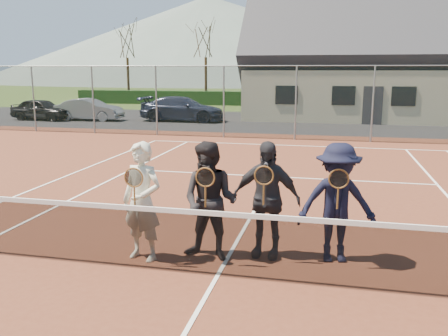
# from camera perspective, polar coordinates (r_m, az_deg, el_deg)

# --- Properties ---
(ground) EXTENTS (220.00, 220.00, 0.00)m
(ground) POSITION_cam_1_polar(r_m,az_deg,el_deg) (26.20, 9.62, 5.36)
(ground) COLOR #314719
(ground) RESTS_ON ground
(court_surface) EXTENTS (30.00, 30.00, 0.02)m
(court_surface) POSITION_cam_1_polar(r_m,az_deg,el_deg) (6.81, -0.78, -12.94)
(court_surface) COLOR #562819
(court_surface) RESTS_ON ground
(tarmac_carpark) EXTENTS (40.00, 12.00, 0.01)m
(tarmac_carpark) POSITION_cam_1_polar(r_m,az_deg,el_deg) (26.73, 1.00, 5.65)
(tarmac_carpark) COLOR black
(tarmac_carpark) RESTS_ON ground
(hedge_row) EXTENTS (40.00, 1.20, 1.10)m
(hedge_row) POSITION_cam_1_polar(r_m,az_deg,el_deg) (38.11, 10.74, 8.11)
(hedge_row) COLOR black
(hedge_row) RESTS_ON ground
(hill_west) EXTENTS (110.00, 110.00, 18.00)m
(hill_west) POSITION_cam_1_polar(r_m,az_deg,el_deg) (104.60, -1.88, 15.14)
(hill_west) COLOR #53635C
(hill_west) RESTS_ON ground
(hill_centre) EXTENTS (120.00, 120.00, 22.00)m
(hill_centre) POSITION_cam_1_polar(r_m,az_deg,el_deg) (103.02, 24.09, 15.33)
(hill_centre) COLOR slate
(hill_centre) RESTS_ON ground
(car_a) EXTENTS (3.71, 1.76, 1.23)m
(car_a) POSITION_cam_1_polar(r_m,az_deg,el_deg) (29.19, -21.06, 6.59)
(car_a) COLOR black
(car_a) RESTS_ON ground
(car_b) EXTENTS (3.79, 1.43, 1.23)m
(car_b) POSITION_cam_1_polar(r_m,az_deg,el_deg) (28.14, -15.89, 6.77)
(car_b) COLOR gray
(car_b) RESTS_ON ground
(car_c) EXTENTS (4.78, 2.01, 1.38)m
(car_c) POSITION_cam_1_polar(r_m,az_deg,el_deg) (26.77, -5.02, 7.09)
(car_c) COLOR #1C2238
(car_c) RESTS_ON ground
(court_markings) EXTENTS (11.03, 23.83, 0.01)m
(court_markings) POSITION_cam_1_polar(r_m,az_deg,el_deg) (6.80, -0.78, -12.82)
(court_markings) COLOR white
(court_markings) RESTS_ON court_surface
(tennis_net) EXTENTS (11.68, 0.08, 1.10)m
(tennis_net) POSITION_cam_1_polar(r_m,az_deg,el_deg) (6.60, -0.79, -8.76)
(tennis_net) COLOR slate
(tennis_net) RESTS_ON ground
(perimeter_fence) EXTENTS (30.07, 0.07, 3.02)m
(perimeter_fence) POSITION_cam_1_polar(r_m,az_deg,el_deg) (19.61, 8.63, 7.76)
(perimeter_fence) COLOR slate
(perimeter_fence) RESTS_ON ground
(clubhouse) EXTENTS (15.60, 8.20, 7.70)m
(clubhouse) POSITION_cam_1_polar(r_m,az_deg,el_deg) (30.13, 18.19, 13.37)
(clubhouse) COLOR beige
(clubhouse) RESTS_ON ground
(tree_a) EXTENTS (3.20, 3.20, 7.77)m
(tree_a) POSITION_cam_1_polar(r_m,az_deg,el_deg) (42.84, -11.66, 15.48)
(tree_a) COLOR #342013
(tree_a) RESTS_ON ground
(tree_b) EXTENTS (3.20, 3.20, 7.77)m
(tree_b) POSITION_cam_1_polar(r_m,az_deg,el_deg) (40.49, -2.24, 15.93)
(tree_b) COLOR #351F13
(tree_b) RESTS_ON ground
(tree_c) EXTENTS (3.20, 3.20, 7.77)m
(tree_c) POSITION_cam_1_polar(r_m,az_deg,el_deg) (39.12, 14.15, 15.74)
(tree_c) COLOR #361F13
(tree_c) RESTS_ON ground
(player_a) EXTENTS (0.74, 0.58, 1.80)m
(player_a) POSITION_cam_1_polar(r_m,az_deg,el_deg) (7.19, -9.82, -4.00)
(player_a) COLOR silver
(player_a) RESTS_ON court_surface
(player_b) EXTENTS (0.96, 0.80, 1.80)m
(player_b) POSITION_cam_1_polar(r_m,az_deg,el_deg) (7.11, -1.67, -4.03)
(player_b) COLOR black
(player_b) RESTS_ON court_surface
(player_c) EXTENTS (1.09, 0.55, 1.80)m
(player_c) POSITION_cam_1_polar(r_m,az_deg,el_deg) (7.24, 5.07, -3.76)
(player_c) COLOR #25252A
(player_c) RESTS_ON court_surface
(player_d) EXTENTS (1.26, 0.87, 1.80)m
(player_d) POSITION_cam_1_polar(r_m,az_deg,el_deg) (7.21, 13.45, -4.12)
(player_d) COLOR black
(player_d) RESTS_ON court_surface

